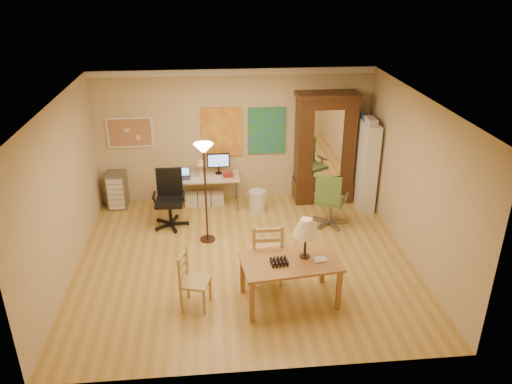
{
  "coord_description": "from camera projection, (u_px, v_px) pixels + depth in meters",
  "views": [
    {
      "loc": [
        -0.48,
        -7.08,
        4.49
      ],
      "look_at": [
        0.22,
        0.3,
        1.1
      ],
      "focal_mm": 35.0,
      "sensor_mm": 36.0,
      "label": 1
    }
  ],
  "objects": [
    {
      "name": "corkboard",
      "position": [
        130.0,
        132.0,
        9.76
      ],
      "size": [
        0.9,
        0.04,
        0.62
      ],
      "primitive_type": "cube",
      "color": "tan",
      "rests_on": "floor"
    },
    {
      "name": "ladder_chair_back",
      "position": [
        267.0,
        254.0,
        7.58
      ],
      "size": [
        0.48,
        0.46,
        1.04
      ],
      "color": "tan",
      "rests_on": "floor"
    },
    {
      "name": "office_chair_green",
      "position": [
        330.0,
        211.0,
        9.33
      ],
      "size": [
        0.67,
        0.67,
        1.07
      ],
      "color": "slate",
      "rests_on": "floor"
    },
    {
      "name": "computer_desk",
      "position": [
        205.0,
        188.0,
        10.05
      ],
      "size": [
        1.43,
        0.62,
        1.08
      ],
      "color": "beige",
      "rests_on": "floor"
    },
    {
      "name": "office_chair_black",
      "position": [
        170.0,
        211.0,
        9.32
      ],
      "size": [
        0.67,
        0.67,
        1.09
      ],
      "color": "black",
      "rests_on": "floor"
    },
    {
      "name": "floor",
      "position": [
        244.0,
        260.0,
        8.32
      ],
      "size": [
        5.5,
        5.5,
        0.0
      ],
      "primitive_type": "plane",
      "color": "#AF8A3E",
      "rests_on": "ground"
    },
    {
      "name": "wastebin",
      "position": [
        257.0,
        201.0,
        9.91
      ],
      "size": [
        0.34,
        0.34,
        0.43
      ],
      "primitive_type": "cylinder",
      "color": "silver",
      "rests_on": "floor"
    },
    {
      "name": "torchiere_lamp",
      "position": [
        204.0,
        164.0,
        8.33
      ],
      "size": [
        0.33,
        0.33,
        1.81
      ],
      "color": "#3A2317",
      "rests_on": "floor"
    },
    {
      "name": "crown_molding",
      "position": [
        234.0,
        72.0,
        9.45
      ],
      "size": [
        5.5,
        0.08,
        0.12
      ],
      "primitive_type": "cube",
      "color": "white",
      "rests_on": "floor"
    },
    {
      "name": "bookshelf",
      "position": [
        366.0,
        166.0,
        9.81
      ],
      "size": [
        0.26,
        0.71,
        1.76
      ],
      "color": "white",
      "rests_on": "floor"
    },
    {
      "name": "drawer_cart",
      "position": [
        117.0,
        190.0,
        10.02
      ],
      "size": [
        0.37,
        0.44,
        0.73
      ],
      "color": "slate",
      "rests_on": "floor"
    },
    {
      "name": "ladder_chair_left",
      "position": [
        193.0,
        282.0,
        7.05
      ],
      "size": [
        0.47,
        0.49,
        0.87
      ],
      "color": "tan",
      "rests_on": "floor"
    },
    {
      "name": "armoire",
      "position": [
        324.0,
        155.0,
        10.1
      ],
      "size": [
        1.23,
        0.58,
        2.26
      ],
      "color": "#36180E",
      "rests_on": "floor"
    },
    {
      "name": "dining_table",
      "position": [
        296.0,
        251.0,
        7.02
      ],
      "size": [
        1.46,
        0.98,
        1.29
      ],
      "color": "olive",
      "rests_on": "floor"
    },
    {
      "name": "art_panel_left",
      "position": [
        222.0,
        132.0,
        9.93
      ],
      "size": [
        0.8,
        0.04,
        1.0
      ],
      "primitive_type": "cube",
      "color": "yellow",
      "rests_on": "floor"
    },
    {
      "name": "art_panel_right",
      "position": [
        267.0,
        131.0,
        10.01
      ],
      "size": [
        0.75,
        0.04,
        0.95
      ],
      "primitive_type": "cube",
      "color": "teal",
      "rests_on": "floor"
    }
  ]
}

